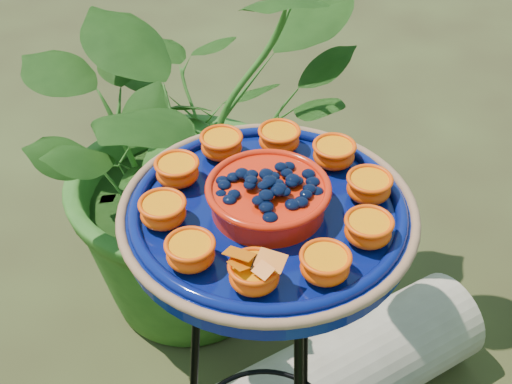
% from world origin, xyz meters
% --- Properties ---
extents(tripod_stand, '(0.37, 0.37, 0.81)m').
position_xyz_m(tripod_stand, '(-0.07, -0.02, 0.49)').
color(tripod_stand, black).
rests_on(tripod_stand, ground).
extents(feeder_dish, '(0.52, 0.52, 0.10)m').
position_xyz_m(feeder_dish, '(-0.07, -0.02, 0.85)').
color(feeder_dish, '#071152').
rests_on(feeder_dish, tripod_stand).
extents(driftwood_log, '(0.61, 0.66, 0.22)m').
position_xyz_m(driftwood_log, '(0.04, 0.29, 0.11)').
color(driftwood_log, tan).
rests_on(driftwood_log, ground).
extents(shrub_back_left, '(1.11, 1.16, 0.99)m').
position_xyz_m(shrub_back_left, '(-0.44, 0.56, 0.50)').
color(shrub_back_left, '#224C14').
rests_on(shrub_back_left, ground).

